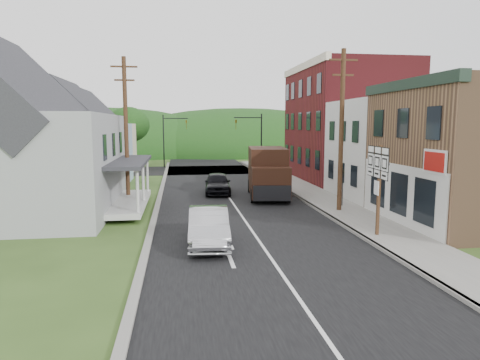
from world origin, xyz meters
name	(u,v)px	position (x,y,z in m)	size (l,w,h in m)	color
ground	(252,231)	(0.00, 0.00, 0.00)	(120.00, 120.00, 0.00)	#2D4719
road	(228,196)	(0.00, 10.00, 0.00)	(9.00, 90.00, 0.02)	black
cross_road	(210,170)	(0.00, 27.00, 0.00)	(60.00, 9.00, 0.02)	black
sidewalk_right	(318,197)	(5.90, 8.00, 0.07)	(2.80, 55.00, 0.15)	slate
curb_right	(299,198)	(4.55, 8.00, 0.07)	(0.20, 55.00, 0.15)	slate
curb_left	(158,202)	(-4.65, 8.00, 0.06)	(0.30, 55.00, 0.12)	slate
storefront_tan	(478,154)	(11.30, 0.00, 3.50)	(8.00, 8.00, 7.00)	brown
storefront_white	(400,150)	(11.30, 7.50, 3.25)	(8.00, 7.00, 6.50)	silver
storefront_red	(346,124)	(11.30, 17.00, 5.00)	(8.00, 12.00, 10.00)	maroon
house_gray	(20,137)	(-12.00, 6.00, 4.23)	(10.20, 12.24, 8.35)	#95979A
house_blue	(83,140)	(-11.00, 17.00, 3.69)	(7.14, 8.16, 7.28)	#96B6CD
house_cream	(97,137)	(-11.50, 26.00, 3.69)	(7.14, 8.16, 7.28)	beige
utility_pole_right	(341,130)	(5.60, 3.50, 4.66)	(1.60, 0.26, 9.00)	#472D19
utility_pole_left	(126,129)	(-6.50, 8.00, 4.66)	(1.60, 0.26, 9.00)	#472D19
traffic_signal_right	(255,136)	(4.30, 23.50, 3.76)	(2.87, 0.20, 6.00)	black
traffic_signal_left	(170,135)	(-4.30, 30.50, 3.76)	(2.87, 0.20, 6.00)	black
tree_left_d	(129,125)	(-9.00, 32.00, 4.88)	(4.80, 4.80, 6.94)	#382616
forested_ridge	(198,153)	(0.00, 55.00, 0.00)	(90.00, 30.00, 16.00)	#10340F
silver_sedan	(209,227)	(-2.15, -2.03, 0.75)	(1.59, 4.57, 1.51)	#B0B0B5
dark_sedan	(218,183)	(-0.61, 10.97, 0.75)	(1.77, 4.40, 1.50)	black
delivery_van	(268,173)	(2.62, 8.93, 1.70)	(3.11, 6.24, 3.36)	black
route_sign_cluster	(378,177)	(5.17, -1.98, 2.69)	(0.28, 2.24, 3.92)	#472D19
warning_sign	(342,181)	(6.23, 4.69, 1.63)	(0.11, 0.64, 2.31)	black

